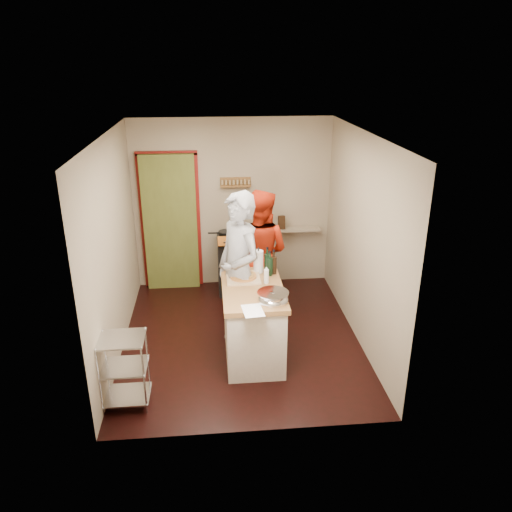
{
  "coord_description": "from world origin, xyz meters",
  "views": [
    {
      "loc": [
        -0.34,
        -5.62,
        3.41
      ],
      "look_at": [
        0.2,
        0.0,
        1.14
      ],
      "focal_mm": 35.0,
      "sensor_mm": 36.0,
      "label": 1
    }
  ],
  "objects_px": {
    "person_stripe": "(239,272)",
    "stove": "(238,264)",
    "wire_shelving": "(124,368)",
    "island": "(253,320)",
    "person_red": "(259,252)"
  },
  "relations": [
    {
      "from": "wire_shelving",
      "to": "island",
      "type": "bearing_deg",
      "value": 29.53
    },
    {
      "from": "stove",
      "to": "island",
      "type": "height_order",
      "value": "island"
    },
    {
      "from": "stove",
      "to": "island",
      "type": "xyz_separation_m",
      "value": [
        0.08,
        -1.83,
        0.03
      ]
    },
    {
      "from": "island",
      "to": "person_stripe",
      "type": "xyz_separation_m",
      "value": [
        -0.15,
        0.3,
        0.51
      ]
    },
    {
      "from": "person_stripe",
      "to": "person_red",
      "type": "height_order",
      "value": "person_stripe"
    },
    {
      "from": "wire_shelving",
      "to": "island",
      "type": "xyz_separation_m",
      "value": [
        1.4,
        0.8,
        0.04
      ]
    },
    {
      "from": "person_stripe",
      "to": "wire_shelving",
      "type": "bearing_deg",
      "value": -78.74
    },
    {
      "from": "person_stripe",
      "to": "stove",
      "type": "bearing_deg",
      "value": 147.65
    },
    {
      "from": "island",
      "to": "wire_shelving",
      "type": "bearing_deg",
      "value": -150.47
    },
    {
      "from": "island",
      "to": "person_stripe",
      "type": "distance_m",
      "value": 0.61
    },
    {
      "from": "island",
      "to": "person_red",
      "type": "bearing_deg",
      "value": 80.91
    },
    {
      "from": "person_red",
      "to": "island",
      "type": "bearing_deg",
      "value": 107.39
    },
    {
      "from": "wire_shelving",
      "to": "person_red",
      "type": "distance_m",
      "value": 2.55
    },
    {
      "from": "wire_shelving",
      "to": "person_red",
      "type": "bearing_deg",
      "value": 50.8
    },
    {
      "from": "island",
      "to": "person_stripe",
      "type": "bearing_deg",
      "value": 116.15
    }
  ]
}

